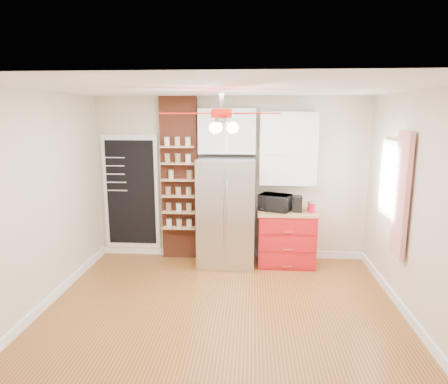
# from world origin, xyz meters

# --- Properties ---
(floor) EXTENTS (4.50, 4.50, 0.00)m
(floor) POSITION_xyz_m (0.00, 0.00, 0.00)
(floor) COLOR #936025
(floor) RESTS_ON ground
(ceiling) EXTENTS (4.50, 4.50, 0.00)m
(ceiling) POSITION_xyz_m (0.00, 0.00, 2.70)
(ceiling) COLOR white
(ceiling) RESTS_ON wall_back
(wall_back) EXTENTS (4.50, 0.02, 2.70)m
(wall_back) POSITION_xyz_m (0.00, 2.00, 1.35)
(wall_back) COLOR beige
(wall_back) RESTS_ON floor
(wall_front) EXTENTS (4.50, 0.02, 2.70)m
(wall_front) POSITION_xyz_m (0.00, -2.00, 1.35)
(wall_front) COLOR beige
(wall_front) RESTS_ON floor
(wall_left) EXTENTS (0.02, 4.00, 2.70)m
(wall_left) POSITION_xyz_m (-2.25, 0.00, 1.35)
(wall_left) COLOR beige
(wall_left) RESTS_ON floor
(wall_right) EXTENTS (0.02, 4.00, 2.70)m
(wall_right) POSITION_xyz_m (2.25, 0.00, 1.35)
(wall_right) COLOR beige
(wall_right) RESTS_ON floor
(chalkboard) EXTENTS (0.95, 0.05, 1.95)m
(chalkboard) POSITION_xyz_m (-1.70, 1.96, 1.10)
(chalkboard) COLOR white
(chalkboard) RESTS_ON wall_back
(brick_pillar) EXTENTS (0.60, 0.16, 2.70)m
(brick_pillar) POSITION_xyz_m (-0.85, 1.92, 1.35)
(brick_pillar) COLOR brown
(brick_pillar) RESTS_ON floor
(fridge) EXTENTS (0.90, 0.70, 1.75)m
(fridge) POSITION_xyz_m (-0.05, 1.63, 0.88)
(fridge) COLOR silver
(fridge) RESTS_ON floor
(upper_glass_cabinet) EXTENTS (0.90, 0.35, 0.70)m
(upper_glass_cabinet) POSITION_xyz_m (-0.05, 1.82, 2.15)
(upper_glass_cabinet) COLOR white
(upper_glass_cabinet) RESTS_ON wall_back
(red_cabinet) EXTENTS (0.94, 0.64, 0.90)m
(red_cabinet) POSITION_xyz_m (0.92, 1.68, 0.45)
(red_cabinet) COLOR #B51317
(red_cabinet) RESTS_ON floor
(upper_shelf_unit) EXTENTS (0.90, 0.30, 1.15)m
(upper_shelf_unit) POSITION_xyz_m (0.92, 1.85, 1.88)
(upper_shelf_unit) COLOR white
(upper_shelf_unit) RESTS_ON wall_back
(window) EXTENTS (0.04, 0.75, 1.05)m
(window) POSITION_xyz_m (2.23, 0.90, 1.55)
(window) COLOR white
(window) RESTS_ON wall_right
(curtain) EXTENTS (0.06, 0.40, 1.55)m
(curtain) POSITION_xyz_m (2.18, 0.35, 1.45)
(curtain) COLOR red
(curtain) RESTS_ON wall_right
(ceiling_fan) EXTENTS (1.40, 1.40, 0.44)m
(ceiling_fan) POSITION_xyz_m (0.00, 0.00, 2.42)
(ceiling_fan) COLOR silver
(ceiling_fan) RESTS_ON ceiling
(toaster_oven) EXTENTS (0.57, 0.48, 0.27)m
(toaster_oven) POSITION_xyz_m (0.72, 1.67, 1.03)
(toaster_oven) COLOR black
(toaster_oven) RESTS_ON red_cabinet
(coffee_maker) EXTENTS (0.15, 0.19, 0.25)m
(coffee_maker) POSITION_xyz_m (1.07, 1.62, 1.03)
(coffee_maker) COLOR black
(coffee_maker) RESTS_ON red_cabinet
(canister_left) EXTENTS (0.11, 0.11, 0.15)m
(canister_left) POSITION_xyz_m (1.29, 1.55, 0.98)
(canister_left) COLOR red
(canister_left) RESTS_ON red_cabinet
(canister_right) EXTENTS (0.10, 0.10, 0.15)m
(canister_right) POSITION_xyz_m (1.29, 1.69, 0.97)
(canister_right) COLOR red
(canister_right) RESTS_ON red_cabinet
(pantry_jar_oats) EXTENTS (0.09, 0.09, 0.14)m
(pantry_jar_oats) POSITION_xyz_m (-0.96, 1.75, 1.44)
(pantry_jar_oats) COLOR beige
(pantry_jar_oats) RESTS_ON brick_pillar
(pantry_jar_beans) EXTENTS (0.13, 0.13, 0.13)m
(pantry_jar_beans) POSITION_xyz_m (-0.66, 1.80, 1.44)
(pantry_jar_beans) COLOR #98784D
(pantry_jar_beans) RESTS_ON brick_pillar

